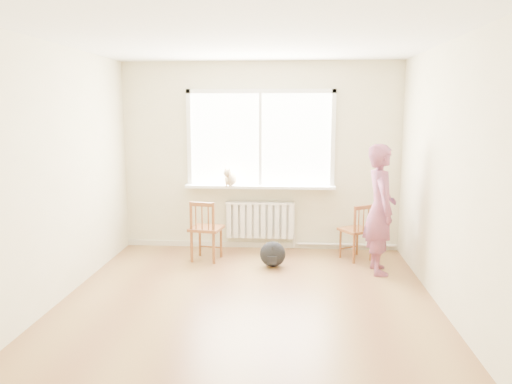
% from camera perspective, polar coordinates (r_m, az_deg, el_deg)
% --- Properties ---
extents(floor, '(4.50, 4.50, 0.00)m').
position_cam_1_polar(floor, '(5.34, -1.06, -12.85)').
color(floor, olive).
rests_on(floor, ground).
extents(ceiling, '(4.50, 4.50, 0.00)m').
position_cam_1_polar(ceiling, '(4.99, -1.16, 17.19)').
color(ceiling, white).
rests_on(ceiling, back_wall).
extents(back_wall, '(4.00, 0.01, 2.70)m').
position_cam_1_polar(back_wall, '(7.22, 0.52, 4.05)').
color(back_wall, beige).
rests_on(back_wall, ground).
extents(window, '(2.12, 0.05, 1.42)m').
position_cam_1_polar(window, '(7.17, 0.51, 6.52)').
color(window, white).
rests_on(window, back_wall).
extents(windowsill, '(2.15, 0.22, 0.04)m').
position_cam_1_polar(windowsill, '(7.16, 0.46, 0.62)').
color(windowsill, white).
rests_on(windowsill, back_wall).
extents(radiator, '(1.00, 0.12, 0.55)m').
position_cam_1_polar(radiator, '(7.27, 0.46, -3.18)').
color(radiator, white).
rests_on(radiator, back_wall).
extents(heating_pipe, '(1.40, 0.04, 0.04)m').
position_cam_1_polar(heating_pipe, '(7.42, 10.21, -5.94)').
color(heating_pipe, silver).
rests_on(heating_pipe, back_wall).
extents(baseboard, '(4.00, 0.03, 0.08)m').
position_cam_1_polar(baseboard, '(7.44, 0.50, -6.05)').
color(baseboard, beige).
rests_on(baseboard, ground).
extents(chair_left, '(0.47, 0.45, 0.83)m').
position_cam_1_polar(chair_left, '(6.75, -5.83, -4.41)').
color(chair_left, brown).
rests_on(chair_left, floor).
extents(chair_right, '(0.52, 0.51, 0.77)m').
position_cam_1_polar(chair_right, '(6.89, 11.59, -4.50)').
color(chair_right, brown).
rests_on(chair_right, floor).
extents(person, '(0.43, 0.61, 1.61)m').
position_cam_1_polar(person, '(6.35, 14.01, -1.92)').
color(person, '#B53C5E').
rests_on(person, floor).
extents(cat, '(0.24, 0.40, 0.27)m').
position_cam_1_polar(cat, '(7.10, -2.96, 1.60)').
color(cat, '#CAB68A').
rests_on(cat, windowsill).
extents(backpack, '(0.36, 0.29, 0.33)m').
position_cam_1_polar(backpack, '(6.53, 1.92, -7.11)').
color(backpack, black).
rests_on(backpack, floor).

